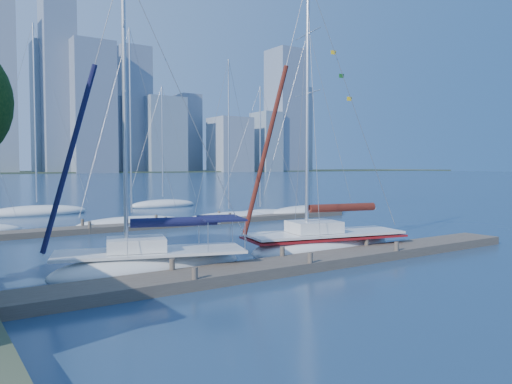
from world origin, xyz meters
TOP-DOWN VIEW (x-y plane):
  - ground at (0.00, 0.00)m, footprint 700.00×700.00m
  - near_dock at (0.00, 0.00)m, footprint 26.00×2.00m
  - far_dock at (2.00, 16.00)m, footprint 30.00×1.80m
  - sailboat_navy at (-5.20, 2.45)m, footprint 8.13×4.73m
  - sailboat_maroon at (3.64, 2.38)m, footprint 8.66×4.35m
  - bg_boat_2 at (-0.48, 17.56)m, footprint 7.93×3.60m
  - bg_boat_3 at (6.96, 16.94)m, footprint 7.82×4.44m
  - bg_boat_4 at (10.16, 17.39)m, footprint 7.02×3.99m
  - bg_boat_5 at (14.66, 16.86)m, footprint 8.56×4.84m
  - bg_boat_6 at (-4.38, 29.68)m, footprint 8.52×5.26m
  - bg_boat_7 at (7.92, 31.65)m, footprint 7.19×3.58m

SIDE VIEW (x-z plane):
  - ground at x=0.00m, z-range 0.00..0.00m
  - far_dock at x=2.00m, z-range 0.00..0.36m
  - near_dock at x=0.00m, z-range 0.00..0.40m
  - bg_boat_4 at x=10.16m, z-range -5.19..5.63m
  - bg_boat_3 at x=6.96m, z-range -6.02..6.49m
  - bg_boat_2 at x=-0.48m, z-range -6.67..7.19m
  - bg_boat_7 at x=7.92m, z-range -6.04..6.56m
  - bg_boat_5 at x=14.66m, z-range -7.66..8.28m
  - bg_boat_6 at x=-4.38m, z-range -7.92..8.54m
  - sailboat_navy at x=-5.20m, z-range -5.11..7.09m
  - sailboat_maroon at x=3.64m, z-range -5.71..7.84m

